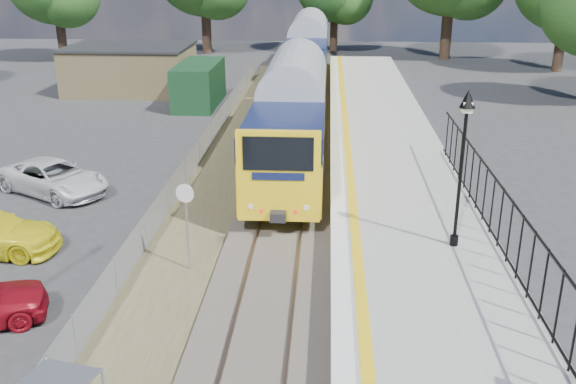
# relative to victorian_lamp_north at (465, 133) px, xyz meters

# --- Properties ---
(track_bed) EXTENTS (5.90, 80.00, 0.29)m
(track_bed) POSITION_rel_victorian_lamp_north_xyz_m (-5.77, 3.67, -4.21)
(track_bed) COLOR #473F38
(track_bed) RESTS_ON ground
(platform) EXTENTS (5.00, 70.00, 0.90)m
(platform) POSITION_rel_victorian_lamp_north_xyz_m (-1.10, 2.00, -3.85)
(platform) COLOR gray
(platform) RESTS_ON ground
(platform_edge) EXTENTS (0.90, 70.00, 0.01)m
(platform_edge) POSITION_rel_victorian_lamp_north_xyz_m (-3.16, 2.00, -3.39)
(platform_edge) COLOR silver
(platform_edge) RESTS_ON platform
(victorian_lamp_north) EXTENTS (0.44, 0.44, 4.60)m
(victorian_lamp_north) POSITION_rel_victorian_lamp_north_xyz_m (0.00, 0.00, 0.00)
(victorian_lamp_north) COLOR black
(victorian_lamp_north) RESTS_ON platform
(palisade_fence) EXTENTS (0.12, 26.00, 2.00)m
(palisade_fence) POSITION_rel_victorian_lamp_north_xyz_m (1.25, -3.76, -2.46)
(palisade_fence) COLOR black
(palisade_fence) RESTS_ON platform
(wire_fence) EXTENTS (0.06, 52.00, 1.20)m
(wire_fence) POSITION_rel_victorian_lamp_north_xyz_m (-9.50, 6.00, -3.70)
(wire_fence) COLOR #999EA3
(wire_fence) RESTS_ON ground
(outbuilding) EXTENTS (10.80, 10.10, 3.12)m
(outbuilding) POSITION_rel_victorian_lamp_north_xyz_m (-16.21, 25.21, -2.78)
(outbuilding) COLOR tan
(outbuilding) RESTS_ON ground
(train) EXTENTS (2.82, 40.83, 3.51)m
(train) POSITION_rel_victorian_lamp_north_xyz_m (-5.30, 22.32, -1.96)
(train) COLOR yellow
(train) RESTS_ON ground
(speed_sign) EXTENTS (0.55, 0.16, 2.77)m
(speed_sign) POSITION_rel_victorian_lamp_north_xyz_m (-7.81, -0.39, -2.42)
(speed_sign) COLOR #999EA3
(speed_sign) RESTS_ON ground
(car_white) EXTENTS (5.21, 4.20, 1.32)m
(car_white) POSITION_rel_victorian_lamp_north_xyz_m (-14.48, 5.84, -3.64)
(car_white) COLOR silver
(car_white) RESTS_ON ground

